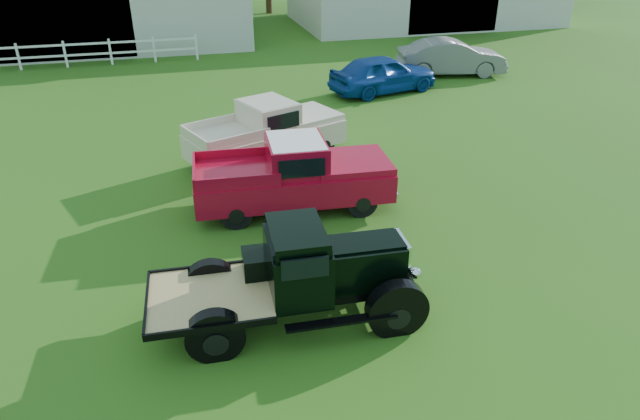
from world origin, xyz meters
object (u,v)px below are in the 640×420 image
object	(u,v)px
vintage_flatbed	(292,275)
red_pickup	(293,174)
white_pickup	(266,132)
misc_car_blue	(383,74)
misc_car_grey	(451,57)

from	to	relation	value
vintage_flatbed	red_pickup	xyz separation A→B (m)	(0.95, 4.26, -0.04)
vintage_flatbed	white_pickup	xyz separation A→B (m)	(0.87, 7.38, -0.07)
white_pickup	misc_car_blue	world-z (taller)	white_pickup
misc_car_blue	misc_car_grey	xyz separation A→B (m)	(3.87, 1.79, 0.02)
white_pickup	red_pickup	bearing A→B (deg)	-110.04
misc_car_grey	red_pickup	bearing A→B (deg)	149.68
red_pickup	misc_car_blue	bearing A→B (deg)	61.24
vintage_flatbed	misc_car_blue	distance (m)	14.73
vintage_flatbed	misc_car_blue	xyz separation A→B (m)	(6.64, 13.14, -0.19)
misc_car_blue	misc_car_grey	size ratio (longest dim) A/B	0.95
white_pickup	misc_car_grey	bearing A→B (deg)	16.48
white_pickup	misc_car_blue	bearing A→B (deg)	23.35
misc_car_blue	misc_car_grey	bearing A→B (deg)	-78.35
red_pickup	white_pickup	size ratio (longest dim) A/B	1.04
misc_car_blue	white_pickup	bearing A→B (deg)	121.76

